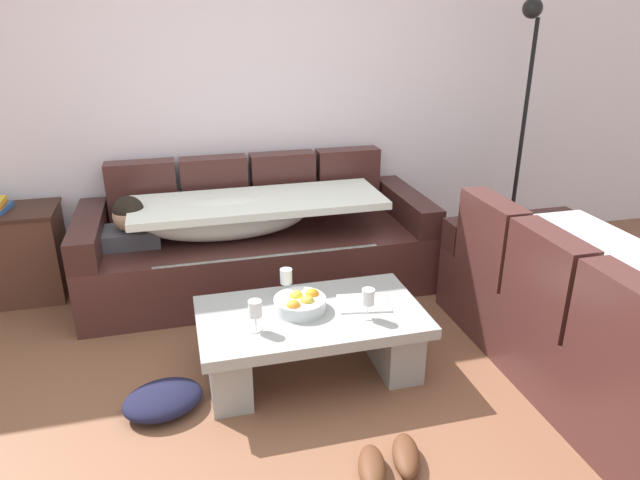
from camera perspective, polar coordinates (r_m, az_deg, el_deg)
The scene contains 14 objects.
ground_plane at distance 2.89m, azimuth -3.48°, elevation -18.71°, with size 14.00×14.00×0.00m, color brown.
back_wall at distance 4.36m, azimuth -9.71°, elevation 14.72°, with size 9.00×0.10×2.70m, color white.
couch_along_wall at distance 4.12m, azimuth -6.67°, elevation -0.28°, with size 2.41×0.92×0.88m.
couch_near_window at distance 3.41m, azimuth 25.97°, elevation -7.48°, with size 0.92×1.98×0.88m.
coffee_table at distance 3.16m, azimuth -0.91°, elevation -9.39°, with size 1.20×0.68×0.38m.
fruit_bowl at distance 3.09m, azimuth -1.95°, elevation -6.29°, with size 0.28×0.28×0.10m.
wine_glass_near_left at distance 2.89m, azimuth -6.45°, elevation -6.92°, with size 0.07×0.07×0.17m.
wine_glass_near_right at distance 2.99m, azimuth 4.80°, elevation -5.78°, with size 0.07×0.07×0.17m.
wine_glass_far_back at distance 3.20m, azimuth -3.38°, elevation -3.73°, with size 0.07×0.07×0.17m.
open_magazine at distance 3.17m, azimuth 4.35°, elevation -6.26°, with size 0.28×0.21×0.01m, color white.
side_cabinet at distance 4.45m, azimuth -28.59°, elevation -1.33°, with size 0.72×0.44×0.64m.
floor_lamp at distance 4.71m, azimuth 19.41°, elevation 11.48°, with size 0.33×0.31×1.95m.
pair_of_shoes at distance 2.71m, azimuth 6.88°, elevation -21.01°, with size 0.36×0.32×0.09m.
crumpled_garment at distance 3.10m, azimuth -15.32°, elevation -15.03°, with size 0.40×0.32×0.12m, color #191933.
Camera 1 is at (-0.39, -2.15, 1.89)m, focal length 32.24 mm.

